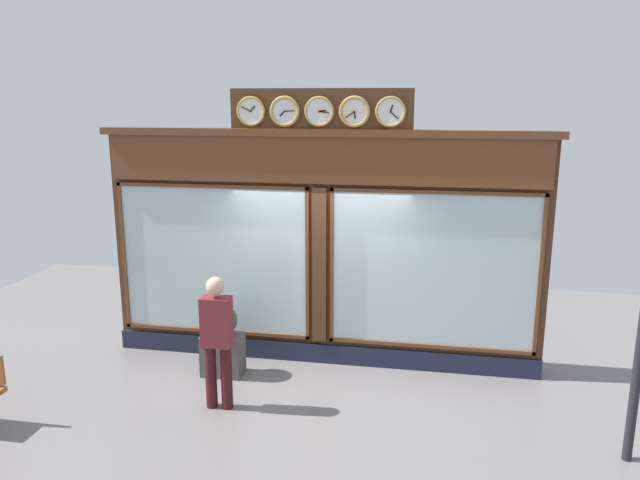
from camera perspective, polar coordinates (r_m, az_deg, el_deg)
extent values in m
plane|color=slate|center=(6.70, -4.64, -21.06)|extent=(14.00, 14.00, 0.00)
cube|color=#4C2B16|center=(8.69, 0.18, -1.06)|extent=(6.18, 0.30, 3.26)
cube|color=#191E33|center=(9.01, -0.02, -10.55)|extent=(6.18, 0.08, 0.28)
cube|color=brown|center=(8.27, -0.05, 7.47)|extent=(6.06, 0.08, 0.63)
cube|color=brown|center=(8.27, -0.03, 10.02)|extent=(6.31, 0.20, 0.10)
cube|color=silver|center=(8.44, 10.54, -2.88)|extent=(2.74, 0.02, 2.13)
cube|color=brown|center=(8.19, 10.86, 4.42)|extent=(2.84, 0.04, 0.05)
cube|color=brown|center=(8.78, 10.24, -9.76)|extent=(2.84, 0.04, 0.05)
cube|color=brown|center=(8.55, 19.94, -3.26)|extent=(0.05, 0.04, 2.23)
cube|color=brown|center=(8.52, 1.12, -2.50)|extent=(0.05, 0.04, 2.23)
cube|color=silver|center=(8.98, -9.93, -1.89)|extent=(2.74, 0.02, 2.13)
cube|color=brown|center=(8.75, -10.25, 4.98)|extent=(2.84, 0.04, 0.05)
cube|color=brown|center=(9.30, -9.71, -8.41)|extent=(2.84, 0.04, 0.05)
cube|color=brown|center=(9.53, -17.87, -1.46)|extent=(0.05, 0.04, 2.23)
cube|color=brown|center=(8.59, -1.19, -2.38)|extent=(0.05, 0.04, 2.23)
cube|color=#4C2B16|center=(8.56, -0.04, -2.43)|extent=(0.20, 0.10, 2.23)
cube|color=#4C2B16|center=(8.30, 0.03, 11.97)|extent=(2.48, 0.06, 0.60)
cylinder|color=white|center=(8.10, 6.62, 11.86)|extent=(0.33, 0.02, 0.33)
torus|color=#B79347|center=(8.09, 6.62, 11.86)|extent=(0.40, 0.04, 0.40)
cube|color=black|center=(8.08, 6.73, 12.16)|extent=(0.05, 0.01, 0.09)
cube|color=black|center=(8.08, 6.99, 11.52)|extent=(0.11, 0.01, 0.10)
sphere|color=black|center=(8.08, 6.61, 11.86)|extent=(0.02, 0.02, 0.02)
cylinder|color=white|center=(8.14, 3.25, 11.93)|extent=(0.33, 0.02, 0.33)
torus|color=#B79347|center=(8.14, 3.25, 11.93)|extent=(0.41, 0.05, 0.41)
cube|color=black|center=(8.13, 3.28, 11.61)|extent=(0.03, 0.01, 0.09)
cube|color=black|center=(8.14, 2.82, 11.64)|extent=(0.12, 0.01, 0.09)
sphere|color=black|center=(8.13, 3.23, 11.93)|extent=(0.02, 0.02, 0.02)
cylinder|color=white|center=(8.22, -0.08, 11.96)|extent=(0.33, 0.02, 0.33)
torus|color=#B79347|center=(8.21, -0.08, 11.96)|extent=(0.40, 0.04, 0.40)
cube|color=black|center=(8.19, 0.22, 12.00)|extent=(0.09, 0.01, 0.03)
cube|color=black|center=(8.19, 0.39, 11.89)|extent=(0.14, 0.01, 0.03)
sphere|color=black|center=(8.20, -0.10, 11.96)|extent=(0.02, 0.02, 0.02)
cylinder|color=white|center=(8.31, -3.34, 11.95)|extent=(0.33, 0.02, 0.33)
torus|color=#B79347|center=(8.31, -3.34, 11.95)|extent=(0.41, 0.05, 0.41)
cube|color=black|center=(8.31, -3.57, 11.73)|extent=(0.08, 0.01, 0.08)
cube|color=black|center=(8.28, -2.88, 11.98)|extent=(0.14, 0.01, 0.02)
sphere|color=black|center=(8.30, -3.37, 11.95)|extent=(0.02, 0.02, 0.02)
cylinder|color=white|center=(8.44, -6.51, 11.91)|extent=(0.33, 0.02, 0.33)
torus|color=#B79347|center=(8.43, -6.52, 11.91)|extent=(0.40, 0.04, 0.40)
cube|color=black|center=(8.41, -6.34, 12.14)|extent=(0.07, 0.01, 0.08)
cube|color=black|center=(8.44, -6.97, 12.09)|extent=(0.13, 0.01, 0.07)
sphere|color=black|center=(8.42, -6.54, 11.91)|extent=(0.02, 0.02, 0.02)
cylinder|color=#3A1316|center=(7.82, -10.18, -12.45)|extent=(0.14, 0.14, 0.82)
cylinder|color=#3A1316|center=(7.76, -8.75, -12.60)|extent=(0.14, 0.14, 0.82)
cube|color=maroon|center=(7.51, -9.67, -7.56)|extent=(0.37, 0.23, 0.62)
sphere|color=tan|center=(7.36, -9.81, -4.28)|extent=(0.22, 0.22, 0.22)
cube|color=#4C4742|center=(8.70, -9.09, -10.55)|extent=(0.56, 0.36, 0.58)
sphere|color=#285623|center=(8.51, -9.22, -7.42)|extent=(0.43, 0.43, 0.43)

